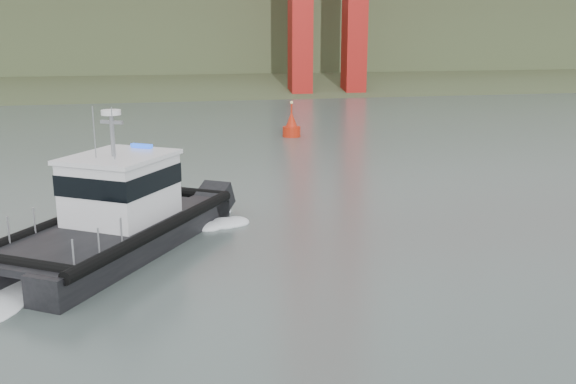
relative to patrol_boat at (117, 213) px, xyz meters
name	(u,v)px	position (x,y,z in m)	size (l,w,h in m)	color
ground	(309,367)	(5.35, -11.47, -1.51)	(400.00, 400.00, 0.00)	#4E5C59
headlands	(160,42)	(5.35, 114.03, 5.54)	(500.00, 105.36, 27.12)	#394A2A
patrol_boat	(117,213)	(0.00, 0.00, 0.00)	(10.60, 12.81, 6.01)	black
nav_buoy	(292,127)	(13.84, 27.60, -0.64)	(1.58, 1.58, 3.29)	red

